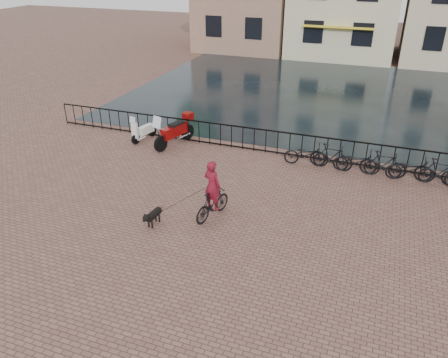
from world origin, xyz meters
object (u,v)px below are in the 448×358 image
(dog, at_px, (154,217))
(scooter, at_px, (143,126))
(cyclist, at_px, (212,193))
(motorcycle, at_px, (174,128))

(dog, height_order, scooter, scooter)
(cyclist, xyz_separation_m, dog, (-1.53, -1.02, -0.58))
(cyclist, xyz_separation_m, motorcycle, (-3.66, 4.83, -0.07))
(motorcycle, bearing_deg, cyclist, -35.80)
(dog, xyz_separation_m, motorcycle, (-2.13, 5.85, 0.51))
(scooter, bearing_deg, cyclist, -30.09)
(motorcycle, distance_m, scooter, 1.55)
(dog, distance_m, motorcycle, 6.25)
(motorcycle, bearing_deg, scooter, -165.40)
(cyclist, distance_m, motorcycle, 6.06)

